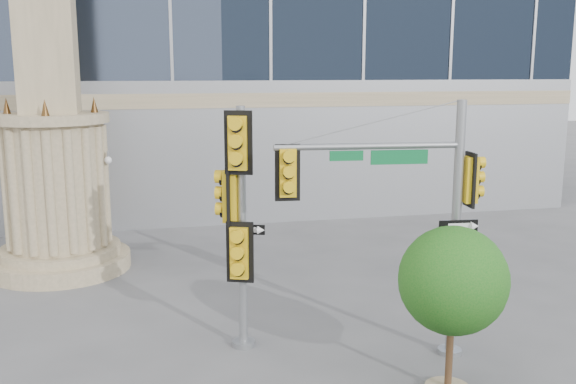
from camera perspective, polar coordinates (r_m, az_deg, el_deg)
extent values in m
plane|color=#545456|center=(14.26, 1.68, -16.02)|extent=(120.00, 120.00, 0.00)
cylinder|color=gray|center=(22.38, -19.47, -5.87)|extent=(4.40, 4.40, 0.50)
cylinder|color=gray|center=(22.27, -19.54, -4.88)|extent=(3.80, 3.80, 0.30)
cylinder|color=gray|center=(21.81, -19.89, 0.57)|extent=(3.00, 3.00, 4.00)
cylinder|color=gray|center=(21.56, -20.26, 6.20)|extent=(3.50, 3.50, 0.30)
cone|color=#472D14|center=(21.40, -16.86, 7.45)|extent=(0.24, 0.24, 0.50)
cone|color=#472D14|center=(21.74, -23.75, 7.05)|extent=(0.24, 0.24, 0.50)
cylinder|color=slate|center=(15.68, 14.16, -13.54)|extent=(0.54, 0.54, 0.12)
cylinder|color=slate|center=(14.75, 14.67, -3.41)|extent=(0.21, 0.21, 5.81)
cylinder|color=slate|center=(13.76, 7.18, 4.06)|extent=(4.06, 0.49, 0.14)
cube|color=#0B6230|center=(13.96, 9.87, 3.08)|extent=(1.26, 0.15, 0.31)
cube|color=gold|center=(13.49, -0.05, 1.73)|extent=(0.55, 0.32, 1.21)
cube|color=gold|center=(14.62, 15.87, 1.06)|extent=(0.32, 0.55, 1.21)
cube|color=black|center=(14.60, 14.90, -2.98)|extent=(0.89, 0.11, 0.29)
cube|color=#A40F12|center=(14.77, 14.77, -5.54)|extent=(0.31, 0.06, 0.45)
cylinder|color=slate|center=(15.64, -3.96, -13.25)|extent=(0.54, 0.54, 0.14)
cylinder|color=slate|center=(14.73, -4.10, -3.40)|extent=(0.20, 0.20, 5.66)
cube|color=gold|center=(14.13, -4.43, 4.38)|extent=(0.69, 0.52, 1.41)
cube|color=gold|center=(14.61, -5.09, -0.35)|extent=(0.52, 0.69, 1.41)
cube|color=gold|center=(14.62, -4.29, -5.36)|extent=(0.69, 0.52, 1.41)
cube|color=black|center=(14.55, -3.43, -3.35)|extent=(0.67, 0.28, 0.23)
cylinder|color=#382314|center=(13.65, 14.17, -13.36)|extent=(0.14, 0.14, 1.85)
sphere|color=#135414|center=(13.13, 14.46, -7.61)|extent=(2.16, 2.16, 2.16)
sphere|color=#135414|center=(13.65, 15.66, -8.32)|extent=(1.34, 1.34, 1.34)
sphere|color=#135414|center=(12.84, 13.48, -9.20)|extent=(1.13, 1.13, 1.13)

